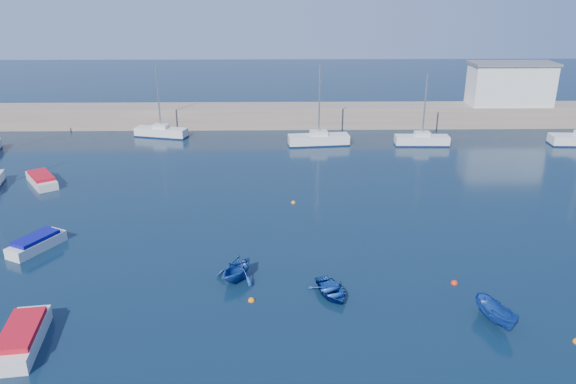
{
  "coord_description": "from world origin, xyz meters",
  "views": [
    {
      "loc": [
        0.81,
        -23.88,
        17.42
      ],
      "look_at": [
        1.59,
        17.88,
        1.6
      ],
      "focal_mm": 35.0,
      "sensor_mm": 36.0,
      "label": 1
    }
  ],
  "objects_px": {
    "sailboat_6": "(319,139)",
    "motorboat_0": "(22,337)",
    "motorboat_1": "(36,243)",
    "dinghy_left": "(236,268)",
    "sailboat_7": "(422,140)",
    "dinghy_center": "(331,290)",
    "sailboat_5": "(161,132)",
    "motorboat_2": "(42,179)",
    "harbor_office": "(510,85)",
    "dinghy_right": "(496,314)"
  },
  "relations": [
    {
      "from": "dinghy_right",
      "to": "sailboat_5",
      "type": "bearing_deg",
      "value": 104.76
    },
    {
      "from": "motorboat_2",
      "to": "sailboat_7",
      "type": "bearing_deg",
      "value": -16.92
    },
    {
      "from": "sailboat_7",
      "to": "dinghy_center",
      "type": "height_order",
      "value": "sailboat_7"
    },
    {
      "from": "sailboat_7",
      "to": "motorboat_1",
      "type": "height_order",
      "value": "sailboat_7"
    },
    {
      "from": "dinghy_left",
      "to": "dinghy_right",
      "type": "distance_m",
      "value": 15.14
    },
    {
      "from": "sailboat_5",
      "to": "sailboat_7",
      "type": "relative_size",
      "value": 1.03
    },
    {
      "from": "dinghy_left",
      "to": "sailboat_6",
      "type": "bearing_deg",
      "value": 105.89
    },
    {
      "from": "motorboat_1",
      "to": "dinghy_center",
      "type": "height_order",
      "value": "motorboat_1"
    },
    {
      "from": "sailboat_6",
      "to": "motorboat_2",
      "type": "relative_size",
      "value": 1.82
    },
    {
      "from": "motorboat_0",
      "to": "dinghy_right",
      "type": "bearing_deg",
      "value": -4.25
    },
    {
      "from": "motorboat_0",
      "to": "dinghy_center",
      "type": "height_order",
      "value": "motorboat_0"
    },
    {
      "from": "sailboat_5",
      "to": "motorboat_1",
      "type": "relative_size",
      "value": 1.91
    },
    {
      "from": "harbor_office",
      "to": "motorboat_0",
      "type": "height_order",
      "value": "harbor_office"
    },
    {
      "from": "harbor_office",
      "to": "sailboat_6",
      "type": "height_order",
      "value": "sailboat_6"
    },
    {
      "from": "sailboat_5",
      "to": "motorboat_1",
      "type": "distance_m",
      "value": 29.81
    },
    {
      "from": "sailboat_6",
      "to": "motorboat_1",
      "type": "bearing_deg",
      "value": 134.31
    },
    {
      "from": "motorboat_0",
      "to": "dinghy_left",
      "type": "bearing_deg",
      "value": 24.29
    },
    {
      "from": "motorboat_0",
      "to": "motorboat_1",
      "type": "relative_size",
      "value": 1.2
    },
    {
      "from": "dinghy_center",
      "to": "dinghy_right",
      "type": "bearing_deg",
      "value": -39.05
    },
    {
      "from": "sailboat_5",
      "to": "motorboat_0",
      "type": "bearing_deg",
      "value": -164.19
    },
    {
      "from": "sailboat_7",
      "to": "dinghy_left",
      "type": "height_order",
      "value": "sailboat_7"
    },
    {
      "from": "motorboat_2",
      "to": "dinghy_left",
      "type": "bearing_deg",
      "value": -78.1
    },
    {
      "from": "sailboat_6",
      "to": "dinghy_right",
      "type": "xyz_separation_m",
      "value": [
        7.11,
        -35.29,
        -0.04
      ]
    },
    {
      "from": "sailboat_7",
      "to": "dinghy_right",
      "type": "bearing_deg",
      "value": 174.31
    },
    {
      "from": "sailboat_6",
      "to": "dinghy_center",
      "type": "xyz_separation_m",
      "value": [
        -1.5,
        -32.23,
        -0.32
      ]
    },
    {
      "from": "harbor_office",
      "to": "sailboat_6",
      "type": "xyz_separation_m",
      "value": [
        -24.62,
        -8.91,
        -4.46
      ]
    },
    {
      "from": "dinghy_center",
      "to": "sailboat_5",
      "type": "bearing_deg",
      "value": 95.61
    },
    {
      "from": "harbor_office",
      "to": "dinghy_center",
      "type": "xyz_separation_m",
      "value": [
        -26.12,
        -41.14,
        -4.78
      ]
    },
    {
      "from": "sailboat_7",
      "to": "motorboat_0",
      "type": "bearing_deg",
      "value": 142.98
    },
    {
      "from": "sailboat_6",
      "to": "dinghy_left",
      "type": "height_order",
      "value": "sailboat_6"
    },
    {
      "from": "sailboat_5",
      "to": "sailboat_6",
      "type": "height_order",
      "value": "sailboat_6"
    },
    {
      "from": "harbor_office",
      "to": "dinghy_center",
      "type": "height_order",
      "value": "harbor_office"
    },
    {
      "from": "dinghy_left",
      "to": "dinghy_right",
      "type": "relative_size",
      "value": 0.98
    },
    {
      "from": "motorboat_0",
      "to": "sailboat_5",
      "type": "bearing_deg",
      "value": 83.35
    },
    {
      "from": "motorboat_1",
      "to": "sailboat_7",
      "type": "bearing_deg",
      "value": 65.11
    },
    {
      "from": "motorboat_0",
      "to": "dinghy_left",
      "type": "distance_m",
      "value": 12.27
    },
    {
      "from": "harbor_office",
      "to": "dinghy_left",
      "type": "xyz_separation_m",
      "value": [
        -31.8,
        -39.21,
        -4.3
      ]
    },
    {
      "from": "dinghy_left",
      "to": "dinghy_center",
      "type": "bearing_deg",
      "value": 10.53
    },
    {
      "from": "sailboat_7",
      "to": "dinghy_right",
      "type": "height_order",
      "value": "sailboat_7"
    },
    {
      "from": "motorboat_0",
      "to": "sailboat_7",
      "type": "bearing_deg",
      "value": 43.55
    },
    {
      "from": "harbor_office",
      "to": "sailboat_6",
      "type": "distance_m",
      "value": 26.55
    },
    {
      "from": "motorboat_1",
      "to": "dinghy_left",
      "type": "bearing_deg",
      "value": 9.63
    },
    {
      "from": "sailboat_5",
      "to": "motorboat_1",
      "type": "xyz_separation_m",
      "value": [
        -2.85,
        -29.67,
        -0.12
      ]
    },
    {
      "from": "sailboat_5",
      "to": "motorboat_2",
      "type": "xyz_separation_m",
      "value": [
        -7.68,
        -16.41,
        -0.13
      ]
    },
    {
      "from": "sailboat_5",
      "to": "dinghy_left",
      "type": "xyz_separation_m",
      "value": [
        11.22,
        -34.15,
        0.21
      ]
    },
    {
      "from": "motorboat_1",
      "to": "harbor_office",
      "type": "bearing_deg",
      "value": 64.44
    },
    {
      "from": "motorboat_2",
      "to": "dinghy_center",
      "type": "bearing_deg",
      "value": -73.57
    },
    {
      "from": "sailboat_6",
      "to": "motorboat_0",
      "type": "relative_size",
      "value": 1.74
    },
    {
      "from": "sailboat_7",
      "to": "motorboat_2",
      "type": "bearing_deg",
      "value": 109.6
    },
    {
      "from": "sailboat_7",
      "to": "dinghy_center",
      "type": "distance_m",
      "value": 34.48
    }
  ]
}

